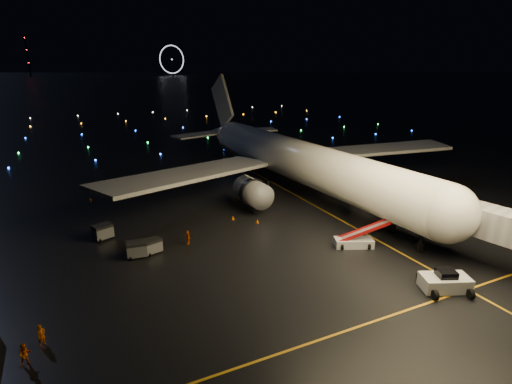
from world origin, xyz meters
TOP-DOWN VIEW (x-y plane):
  - ground at (0.00, 300.00)m, footprint 2000.00×2000.00m
  - lane_centre at (12.00, 15.00)m, footprint 0.25×80.00m
  - lane_cross at (-5.00, -10.00)m, footprint 60.00×0.25m
  - airliner at (12.56, 25.89)m, footprint 68.09×65.05m
  - pushback_tug at (9.90, -9.06)m, footprint 4.91×3.79m
  - belt_loader at (8.24, 2.23)m, footprint 6.65×4.22m
  - crew_a at (-24.18, -1.41)m, footprint 0.77×0.76m
  - crew_b at (-25.14, -3.26)m, footprint 1.01×0.87m
  - crew_c at (-9.07, 11.28)m, footprint 0.60×1.06m
  - safety_cone_0 at (1.22, 13.65)m, footprint 0.57×0.57m
  - safety_cone_1 at (1.94, 23.38)m, footprint 0.62×0.62m
  - safety_cone_2 at (-1.25, 16.28)m, footprint 0.55×0.55m
  - safety_cone_3 at (-18.42, 33.19)m, footprint 0.47×0.47m
  - ferris_wheel at (170.00, 720.00)m, footprint 49.33×16.80m
  - radio_mast at (-60.00, 740.00)m, footprint 1.80×1.80m
  - taxiway_lights at (0.00, 106.00)m, footprint 164.00×92.00m
  - baggage_cart_0 at (-15.10, 10.46)m, footprint 2.30×1.74m
  - baggage_cart_1 at (-13.40, 10.72)m, footprint 2.29×1.90m
  - baggage_cart_2 at (-18.03, 17.15)m, footprint 2.59×2.21m

SIDE VIEW (x-z plane):
  - ground at x=0.00m, z-range 0.00..0.00m
  - lane_centre at x=12.00m, z-range 0.00..0.02m
  - lane_cross at x=-5.00m, z-range 0.00..0.02m
  - taxiway_lights at x=0.00m, z-range 0.00..0.36m
  - safety_cone_0 at x=1.22m, z-range 0.00..0.49m
  - safety_cone_3 at x=-18.42m, z-range 0.00..0.50m
  - safety_cone_2 at x=-1.25m, z-range 0.00..0.51m
  - safety_cone_1 at x=1.94m, z-range 0.00..0.54m
  - baggage_cart_1 at x=-13.40m, z-range 0.00..1.67m
  - crew_c at x=-9.07m, z-range 0.00..1.70m
  - crew_b at x=-25.14m, z-range 0.00..1.78m
  - crew_a at x=-24.18m, z-range 0.00..1.79m
  - baggage_cart_0 at x=-15.10m, z-range 0.00..1.82m
  - baggage_cart_2 at x=-18.03m, z-range 0.00..1.85m
  - pushback_tug at x=9.90m, z-range 0.00..2.08m
  - belt_loader at x=8.24m, z-range 0.00..3.15m
  - airliner at x=12.56m, z-range 0.00..18.32m
  - ferris_wheel at x=170.00m, z-range 0.00..52.00m
  - radio_mast at x=-60.00m, z-range 0.00..64.00m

